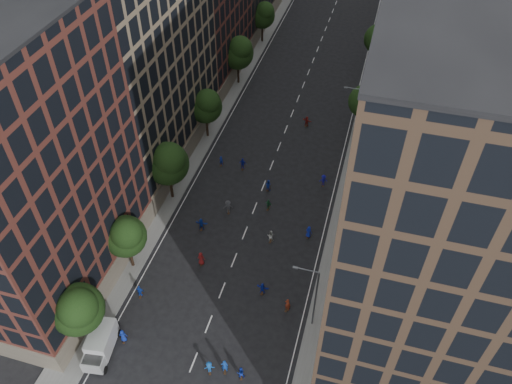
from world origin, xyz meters
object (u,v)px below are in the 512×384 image
streetlamp_far (357,112)px  skater_0 (123,336)px  streetlamp_near (313,296)px  skater_1 (225,366)px  skater_2 (241,373)px  cargo_van (100,344)px

streetlamp_far → skater_0: bearing=-114.3°
streetlamp_far → streetlamp_near: bearing=-90.0°
streetlamp_far → skater_0: streetlamp_far is taller
streetlamp_near → skater_1: streetlamp_near is taller
streetlamp_far → skater_2: size_ratio=5.72×
skater_2 → cargo_van: bearing=-17.0°
streetlamp_far → skater_2: streetlamp_far is taller
skater_2 → skater_0: bearing=-24.1°
skater_0 → skater_1: 11.12m
streetlamp_far → skater_2: 41.21m
streetlamp_near → streetlamp_far: bearing=90.0°
streetlamp_far → cargo_van: 46.43m
streetlamp_far → skater_0: 44.27m
cargo_van → skater_2: 14.39m
streetlamp_near → skater_2: 10.30m
cargo_van → skater_0: (1.54, 1.74, -0.56)m
cargo_van → skater_1: size_ratio=2.76×
skater_0 → skater_1: size_ratio=0.88×
skater_1 → skater_2: (1.67, -0.13, -0.16)m
skater_0 → streetlamp_near: bearing=-172.6°
cargo_van → skater_1: 12.74m
streetlamp_far → cargo_van: size_ratio=1.72×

